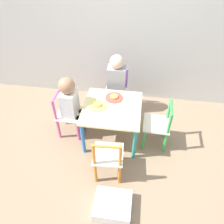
{
  "coord_description": "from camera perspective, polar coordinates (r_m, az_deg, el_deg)",
  "views": [
    {
      "loc": [
        0.22,
        -1.59,
        1.83
      ],
      "look_at": [
        0.0,
        0.0,
        0.36
      ],
      "focal_mm": 35.0,
      "sensor_mm": 36.0,
      "label": 1
    }
  ],
  "objects": [
    {
      "name": "chair_purple",
      "position": [
        2.61,
        1.22,
        5.3
      ],
      "size": [
        0.27,
        0.27,
        0.52
      ],
      "rotation": [
        0.0,
        0.0,
        0.02
      ],
      "color": "silver",
      "rests_on": "ground_plane"
    },
    {
      "name": "chair_orange",
      "position": [
        1.94,
        -1.04,
        -11.79
      ],
      "size": [
        0.28,
        0.28,
        0.52
      ],
      "rotation": [
        0.0,
        0.0,
        -3.07
      ],
      "color": "silver",
      "rests_on": "ground_plane"
    },
    {
      "name": "child_left",
      "position": [
        2.22,
        -10.61,
        2.47
      ],
      "size": [
        0.22,
        0.2,
        0.71
      ],
      "rotation": [
        0.0,
        0.0,
        1.55
      ],
      "color": "#4C608E",
      "rests_on": "ground_plane"
    },
    {
      "name": "plate_left",
      "position": [
        2.15,
        -3.85,
        1.78
      ],
      "size": [
        0.18,
        0.18,
        0.03
      ],
      "color": "#EADB66",
      "rests_on": "kids_table"
    },
    {
      "name": "storage_bin",
      "position": [
        1.95,
        0.18,
        -23.19
      ],
      "size": [
        0.3,
        0.26,
        0.1
      ],
      "color": "silver",
      "rests_on": "ground_plane"
    },
    {
      "name": "chair_pink",
      "position": [
        2.35,
        -11.51,
        -0.64
      ],
      "size": [
        0.26,
        0.26,
        0.52
      ],
      "rotation": [
        0.0,
        0.0,
        1.55
      ],
      "color": "silver",
      "rests_on": "ground_plane"
    },
    {
      "name": "plate_back",
      "position": [
        2.24,
        0.52,
        3.84
      ],
      "size": [
        0.18,
        0.18,
        0.03
      ],
      "color": "#E54C47",
      "rests_on": "kids_table"
    },
    {
      "name": "child_back",
      "position": [
        2.45,
        1.14,
        7.97
      ],
      "size": [
        0.2,
        0.21,
        0.75
      ],
      "rotation": [
        0.0,
        0.0,
        0.02
      ],
      "color": "#4C608E",
      "rests_on": "ground_plane"
    },
    {
      "name": "kids_table",
      "position": [
        2.18,
        0.0,
        0.04
      ],
      "size": [
        0.57,
        0.57,
        0.42
      ],
      "color": "beige",
      "rests_on": "ground_plane"
    },
    {
      "name": "chair_green",
      "position": [
        2.24,
        12.07,
        -3.43
      ],
      "size": [
        0.27,
        0.27,
        0.52
      ],
      "rotation": [
        0.0,
        0.0,
        -1.61
      ],
      "color": "silver",
      "rests_on": "ground_plane"
    },
    {
      "name": "ground_plane",
      "position": [
        2.43,
        0.0,
        -6.23
      ],
      "size": [
        6.0,
        6.0,
        0.0
      ],
      "primitive_type": "plane",
      "color": "#8C755B"
    }
  ]
}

